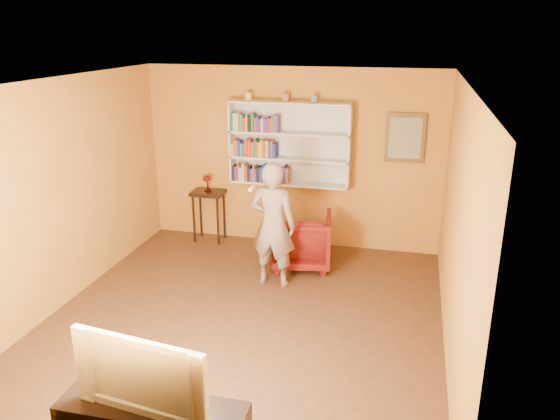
{
  "coord_description": "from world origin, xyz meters",
  "views": [
    {
      "loc": [
        1.75,
        -5.36,
        3.25
      ],
      "look_at": [
        0.25,
        0.75,
        1.12
      ],
      "focal_mm": 35.0,
      "sensor_mm": 36.0,
      "label": 1
    }
  ],
  "objects_px": {
    "person": "(273,225)",
    "console_table": "(208,200)",
    "ruby_lustre": "(207,180)",
    "bookshelf": "(290,144)",
    "armchair": "(301,240)",
    "television": "(148,369)"
  },
  "relations": [
    {
      "from": "armchair",
      "to": "television",
      "type": "bearing_deg",
      "value": 75.9
    },
    {
      "from": "console_table",
      "to": "person",
      "type": "bearing_deg",
      "value": -42.66
    },
    {
      "from": "ruby_lustre",
      "to": "person",
      "type": "bearing_deg",
      "value": -42.66
    },
    {
      "from": "bookshelf",
      "to": "ruby_lustre",
      "type": "bearing_deg",
      "value": -172.86
    },
    {
      "from": "bookshelf",
      "to": "console_table",
      "type": "relative_size",
      "value": 2.22
    },
    {
      "from": "person",
      "to": "television",
      "type": "bearing_deg",
      "value": 93.44
    },
    {
      "from": "ruby_lustre",
      "to": "person",
      "type": "relative_size",
      "value": 0.15
    },
    {
      "from": "console_table",
      "to": "armchair",
      "type": "bearing_deg",
      "value": -20.29
    },
    {
      "from": "bookshelf",
      "to": "television",
      "type": "height_order",
      "value": "bookshelf"
    },
    {
      "from": "bookshelf",
      "to": "ruby_lustre",
      "type": "xyz_separation_m",
      "value": [
        -1.27,
        -0.16,
        -0.6
      ]
    },
    {
      "from": "console_table",
      "to": "person",
      "type": "relative_size",
      "value": 0.49
    },
    {
      "from": "armchair",
      "to": "bookshelf",
      "type": "bearing_deg",
      "value": -74.86
    },
    {
      "from": "person",
      "to": "console_table",
      "type": "bearing_deg",
      "value": -37.2
    },
    {
      "from": "bookshelf",
      "to": "person",
      "type": "xyz_separation_m",
      "value": [
        0.1,
        -1.42,
        -0.77
      ]
    },
    {
      "from": "bookshelf",
      "to": "armchair",
      "type": "bearing_deg",
      "value": -65.92
    },
    {
      "from": "ruby_lustre",
      "to": "person",
      "type": "height_order",
      "value": "person"
    },
    {
      "from": "armchair",
      "to": "person",
      "type": "distance_m",
      "value": 0.84
    },
    {
      "from": "bookshelf",
      "to": "ruby_lustre",
      "type": "distance_m",
      "value": 1.42
    },
    {
      "from": "person",
      "to": "television",
      "type": "relative_size",
      "value": 1.5
    },
    {
      "from": "armchair",
      "to": "console_table",
      "type": "bearing_deg",
      "value": -29.23
    },
    {
      "from": "ruby_lustre",
      "to": "person",
      "type": "distance_m",
      "value": 1.87
    },
    {
      "from": "console_table",
      "to": "ruby_lustre",
      "type": "distance_m",
      "value": 0.32
    }
  ]
}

